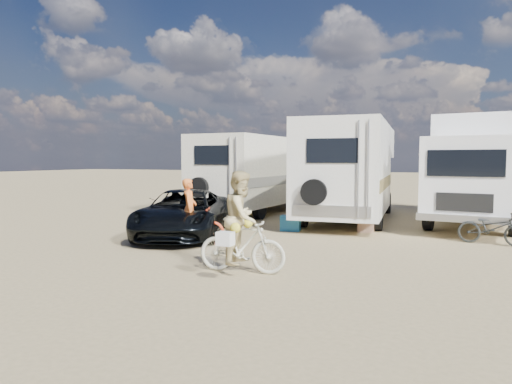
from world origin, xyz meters
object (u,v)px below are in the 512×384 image
at_px(box_truck, 478,171).
at_px(cooler, 291,223).
at_px(dark_suv, 184,213).
at_px(rv_left, 257,175).
at_px(bike_woman, 242,246).
at_px(rider_man, 189,215).
at_px(rider_woman, 242,227).
at_px(bike_man, 190,226).
at_px(crate, 365,225).
at_px(rv_main, 351,173).
at_px(bike_parked, 492,228).

bearing_deg(box_truck, cooler, -136.83).
bearing_deg(dark_suv, cooler, 21.87).
relative_size(rv_left, bike_woman, 4.23).
distance_m(rider_man, rider_woman, 3.34).
relative_size(bike_man, crate, 3.75).
height_order(bike_man, cooler, bike_man).
relative_size(bike_woman, rider_woman, 0.97).
xyz_separation_m(bike_woman, cooler, (-0.89, 5.43, -0.29)).
relative_size(bike_woman, crate, 3.65).
height_order(rv_main, dark_suv, rv_main).
relative_size(rv_main, bike_parked, 4.88).
xyz_separation_m(bike_man, bike_parked, (7.14, 3.04, -0.04)).
bearing_deg(rider_man, crate, -65.09).
distance_m(box_truck, cooler, 6.78).
bearing_deg(rv_main, dark_suv, -127.31).
bearing_deg(rider_man, bike_woman, -152.88).
xyz_separation_m(rv_left, rider_man, (1.36, -7.60, -0.78)).
relative_size(rv_main, cooler, 13.77).
relative_size(bike_woman, cooler, 2.97).
bearing_deg(rv_left, rider_woman, -66.57).
bearing_deg(rider_man, box_truck, -65.39).
xyz_separation_m(dark_suv, bike_man, (0.83, -1.08, -0.19)).
height_order(cooler, crate, cooler).
bearing_deg(rv_left, rider_man, -77.98).
relative_size(rider_woman, bike_parked, 1.08).
distance_m(bike_man, crate, 5.47).
relative_size(dark_suv, crate, 9.92).
relative_size(bike_man, bike_woman, 1.03).
bearing_deg(cooler, rider_woman, -90.28).
distance_m(bike_woman, cooler, 5.51).
xyz_separation_m(rv_main, dark_suv, (-3.55, -5.54, -1.04)).
bearing_deg(cooler, bike_woman, -90.28).
height_order(bike_man, rider_woman, rider_woman).
relative_size(rv_left, dark_suv, 1.55).
height_order(rider_man, cooler, rider_man).
distance_m(bike_man, bike_woman, 3.34).
distance_m(rv_main, cooler, 3.85).
distance_m(dark_suv, bike_man, 1.37).
bearing_deg(crate, rv_left, 144.66).
relative_size(dark_suv, bike_woman, 2.72).
height_order(rv_left, box_truck, box_truck).
distance_m(bike_man, bike_parked, 7.77).
distance_m(rv_main, bike_parked, 5.83).
bearing_deg(rv_left, bike_woman, -66.57).
distance_m(bike_parked, cooler, 5.53).
xyz_separation_m(bike_man, bike_woman, (2.51, -2.20, 0.05)).
height_order(rider_woman, bike_parked, rider_woman).
bearing_deg(cooler, rv_main, 62.36).
relative_size(rv_left, box_truck, 0.94).
height_order(rider_woman, crate, rider_woman).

